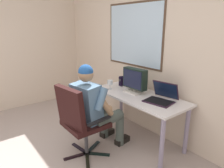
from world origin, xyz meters
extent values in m
cube|color=beige|center=(0.00, 2.18, 1.29)|extent=(5.31, 0.06, 2.59)
cube|color=#4C3828|center=(-0.61, 2.14, 1.53)|extent=(1.21, 0.01, 1.01)
cube|color=silver|center=(-0.61, 2.14, 1.53)|extent=(1.15, 0.02, 0.95)
cylinder|color=gray|center=(-0.80, 1.54, 0.34)|extent=(0.06, 0.06, 0.68)
cylinder|color=gray|center=(0.54, 1.54, 0.34)|extent=(0.06, 0.06, 0.68)
cylinder|color=gray|center=(-0.80, 2.05, 0.34)|extent=(0.06, 0.06, 0.68)
cylinder|color=gray|center=(0.54, 2.05, 0.34)|extent=(0.06, 0.06, 0.68)
cube|color=silver|center=(-0.13, 1.79, 0.70)|extent=(1.47, 0.65, 0.03)
cube|color=black|center=(-0.43, 0.97, 0.01)|extent=(0.32, 0.08, 0.02)
cube|color=black|center=(-0.30, 0.83, 0.01)|extent=(0.10, 0.32, 0.02)
cube|color=black|center=(-0.13, 0.91, 0.01)|extent=(0.30, 0.19, 0.02)
cube|color=black|center=(-0.16, 1.10, 0.01)|extent=(0.26, 0.25, 0.02)
cube|color=black|center=(-0.34, 1.13, 0.01)|extent=(0.18, 0.30, 0.02)
cylinder|color=black|center=(-0.27, 0.99, 0.01)|extent=(0.10, 0.10, 0.02)
cylinder|color=#3F3F44|center=(-0.27, 0.99, 0.23)|extent=(0.05, 0.05, 0.41)
cube|color=black|center=(-0.27, 0.99, 0.45)|extent=(0.50, 0.50, 0.06)
cube|color=black|center=(-0.24, 0.77, 0.73)|extent=(0.48, 0.18, 0.51)
cube|color=black|center=(-0.01, 1.02, 0.58)|extent=(0.10, 0.35, 0.02)
cube|color=black|center=(-0.54, 0.95, 0.58)|extent=(0.10, 0.35, 0.02)
cylinder|color=#46514B|center=(-0.14, 1.26, 0.48)|extent=(0.21, 0.47, 0.15)
cylinder|color=#46514B|center=(-0.17, 1.49, 0.24)|extent=(0.12, 0.12, 0.48)
cube|color=black|center=(-0.18, 1.54, 0.04)|extent=(0.13, 0.25, 0.08)
cylinder|color=#46514B|center=(-0.46, 1.22, 0.48)|extent=(0.21, 0.47, 0.15)
cylinder|color=#46514B|center=(-0.49, 1.44, 0.24)|extent=(0.12, 0.12, 0.48)
cube|color=black|center=(-0.50, 1.50, 0.04)|extent=(0.13, 0.25, 0.08)
cube|color=slate|center=(-0.27, 1.02, 0.73)|extent=(0.41, 0.31, 0.51)
sphere|color=#9E7958|center=(-0.27, 1.02, 1.10)|extent=(0.19, 0.19, 0.19)
sphere|color=#1E4A8D|center=(-0.27, 1.02, 1.13)|extent=(0.19, 0.19, 0.19)
cylinder|color=slate|center=(-0.06, 1.10, 0.83)|extent=(0.12, 0.21, 0.29)
cylinder|color=#9E7958|center=(-0.07, 1.18, 0.69)|extent=(0.10, 0.22, 0.26)
sphere|color=#9E7958|center=(-0.08, 1.22, 0.66)|extent=(0.09, 0.09, 0.09)
cylinder|color=slate|center=(-0.50, 1.04, 0.83)|extent=(0.11, 0.18, 0.29)
cylinder|color=#9E7958|center=(-0.52, 1.18, 0.78)|extent=(0.10, 0.20, 0.26)
sphere|color=#9E7958|center=(-0.53, 1.27, 0.85)|extent=(0.09, 0.09, 0.09)
cube|color=beige|center=(-0.25, 1.83, 0.72)|extent=(0.27, 0.22, 0.02)
cylinder|color=beige|center=(-0.25, 1.83, 0.75)|extent=(0.04, 0.04, 0.05)
cube|color=black|center=(-0.25, 1.83, 0.93)|extent=(0.40, 0.12, 0.30)
cube|color=#191E38|center=(-0.24, 1.77, 0.93)|extent=(0.36, 0.02, 0.26)
cube|color=black|center=(0.25, 1.79, 0.72)|extent=(0.40, 0.31, 0.02)
cube|color=black|center=(0.25, 1.79, 0.73)|extent=(0.36, 0.28, 0.00)
cube|color=black|center=(0.22, 1.96, 0.84)|extent=(0.37, 0.16, 0.23)
cube|color=#0F1933|center=(0.22, 1.95, 0.84)|extent=(0.34, 0.14, 0.21)
cylinder|color=silver|center=(-0.60, 1.64, 0.71)|extent=(0.06, 0.06, 0.00)
cylinder|color=silver|center=(-0.60, 1.64, 0.75)|extent=(0.01, 0.01, 0.07)
cylinder|color=silver|center=(-0.60, 1.64, 0.82)|extent=(0.08, 0.08, 0.07)
cylinder|color=#581416|center=(-0.60, 1.64, 0.80)|extent=(0.08, 0.08, 0.02)
cube|color=black|center=(-0.63, 1.91, 0.79)|extent=(0.07, 0.07, 0.16)
cylinder|color=#333338|center=(-0.63, 1.87, 0.81)|extent=(0.05, 0.01, 0.05)
camera|label=1|loc=(1.85, -0.24, 1.69)|focal=33.11mm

